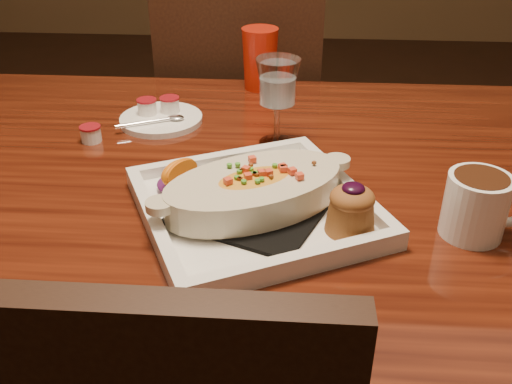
# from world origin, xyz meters

# --- Properties ---
(table) EXTENTS (1.50, 0.90, 0.75)m
(table) POSITION_xyz_m (0.00, 0.00, 0.65)
(table) COLOR maroon
(table) RESTS_ON floor
(chair_far) EXTENTS (0.42, 0.42, 0.93)m
(chair_far) POSITION_xyz_m (-0.00, 0.63, 0.51)
(chair_far) COLOR black
(chair_far) RESTS_ON floor
(plate) EXTENTS (0.41, 0.41, 0.08)m
(plate) POSITION_xyz_m (0.09, -0.12, 0.78)
(plate) COLOR white
(plate) RESTS_ON table
(coffee_mug) EXTENTS (0.12, 0.08, 0.09)m
(coffee_mug) POSITION_xyz_m (0.39, -0.14, 0.80)
(coffee_mug) COLOR white
(coffee_mug) RESTS_ON table
(goblet) EXTENTS (0.08, 0.08, 0.16)m
(goblet) POSITION_xyz_m (0.11, 0.11, 0.86)
(goblet) COLOR silver
(goblet) RESTS_ON table
(saucer) EXTENTS (0.16, 0.16, 0.11)m
(saucer) POSITION_xyz_m (-0.12, 0.20, 0.76)
(saucer) COLOR white
(saucer) RESTS_ON table
(creamer_loose) EXTENTS (0.04, 0.04, 0.03)m
(creamer_loose) POSITION_xyz_m (-0.23, 0.10, 0.77)
(creamer_loose) COLOR white
(creamer_loose) RESTS_ON table
(red_tumbler) EXTENTS (0.08, 0.08, 0.13)m
(red_tumbler) POSITION_xyz_m (0.06, 0.40, 0.82)
(red_tumbler) COLOR red
(red_tumbler) RESTS_ON table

